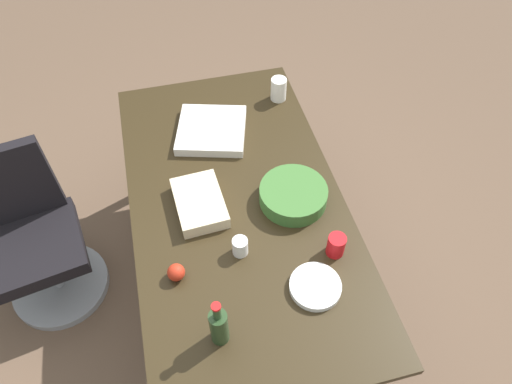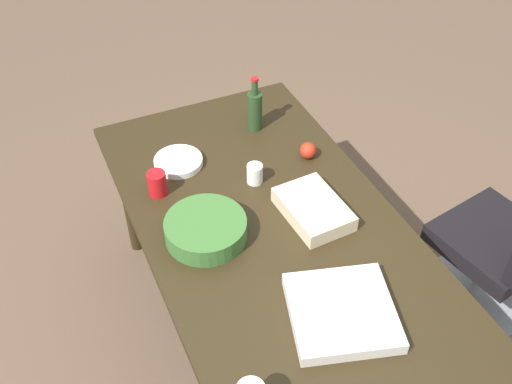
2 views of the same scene
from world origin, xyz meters
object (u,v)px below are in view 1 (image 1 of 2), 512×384
at_px(conference_table, 237,210).
at_px(sheet_cake, 199,202).
at_px(office_chair, 39,246).
at_px(paper_plate_stack, 315,286).
at_px(pizza_box, 212,130).
at_px(apple_red, 176,272).
at_px(paper_cup, 240,247).
at_px(mayo_jar, 279,89).
at_px(red_solo_cup, 336,245).
at_px(salad_bowl, 293,195).
at_px(wine_bottle, 219,326).

relative_size(conference_table, sheet_cake, 6.05).
bearing_deg(office_chair, paper_plate_stack, -121.81).
height_order(pizza_box, apple_red, apple_red).
height_order(paper_cup, mayo_jar, mayo_jar).
distance_m(pizza_box, red_solo_cup, 0.96).
relative_size(office_chair, apple_red, 12.94).
xyz_separation_m(conference_table, pizza_box, (0.49, 0.03, 0.11)).
bearing_deg(apple_red, office_chair, 50.51).
bearing_deg(paper_plate_stack, conference_table, 21.98).
distance_m(conference_table, paper_plate_stack, 0.59).
distance_m(office_chair, sheet_cake, 1.03).
bearing_deg(paper_plate_stack, red_solo_cup, -43.62).
bearing_deg(sheet_cake, mayo_jar, -40.64).
relative_size(red_solo_cup, mayo_jar, 0.81).
bearing_deg(pizza_box, apple_red, 175.83).
bearing_deg(salad_bowl, office_chair, 76.17).
distance_m(paper_cup, apple_red, 0.30).
xyz_separation_m(red_solo_cup, salad_bowl, (0.33, 0.10, -0.01)).
bearing_deg(paper_plate_stack, salad_bowl, -5.50).
xyz_separation_m(conference_table, apple_red, (-0.35, 0.34, 0.12)).
height_order(office_chair, paper_cup, office_chair).
bearing_deg(conference_table, red_solo_cup, -137.46).
relative_size(paper_plate_stack, pizza_box, 0.61).
height_order(conference_table, apple_red, apple_red).
xyz_separation_m(wine_bottle, paper_cup, (0.36, -0.16, -0.06)).
distance_m(office_chair, paper_plate_stack, 1.58).
bearing_deg(sheet_cake, paper_plate_stack, -143.86).
bearing_deg(conference_table, wine_bottle, 162.13).
xyz_separation_m(red_solo_cup, mayo_jar, (1.08, -0.04, 0.01)).
distance_m(salad_bowl, mayo_jar, 0.76).
distance_m(apple_red, salad_bowl, 0.66).
bearing_deg(red_solo_cup, conference_table, 42.54).
bearing_deg(red_solo_cup, mayo_jar, -2.25).
height_order(red_solo_cup, salad_bowl, red_solo_cup).
bearing_deg(salad_bowl, conference_table, 75.69).
distance_m(red_solo_cup, mayo_jar, 1.08).
height_order(office_chair, wine_bottle, wine_bottle).
distance_m(office_chair, mayo_jar, 1.61).
height_order(paper_cup, apple_red, paper_cup).
bearing_deg(paper_cup, salad_bowl, -54.40).
distance_m(paper_plate_stack, mayo_jar, 1.24).
bearing_deg(paper_cup, apple_red, 100.74).
bearing_deg(sheet_cake, conference_table, -91.36).
relative_size(apple_red, salad_bowl, 0.23).
xyz_separation_m(apple_red, red_solo_cup, (-0.05, -0.70, 0.02)).
height_order(paper_plate_stack, sheet_cake, sheet_cake).
height_order(conference_table, salad_bowl, salad_bowl).
xyz_separation_m(paper_plate_stack, apple_red, (0.20, 0.56, 0.02)).
bearing_deg(sheet_cake, wine_bottle, 177.33).
xyz_separation_m(salad_bowl, sheet_cake, (0.07, 0.44, -0.01)).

